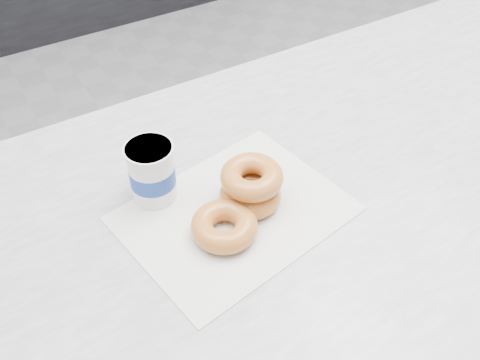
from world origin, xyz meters
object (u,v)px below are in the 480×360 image
object	(u,v)px
counter	(356,289)
donut_single	(224,226)
coffee_cup	(152,172)
donut_stack	(251,186)

from	to	relation	value
counter	donut_single	size ratio (longest dim) A/B	29.65
donut_single	coffee_cup	bearing A→B (deg)	113.46
donut_stack	counter	bearing A→B (deg)	-2.65
counter	donut_single	world-z (taller)	donut_single
donut_single	counter	bearing A→B (deg)	3.83
donut_stack	donut_single	bearing A→B (deg)	-151.49
donut_single	donut_stack	bearing A→B (deg)	28.51
counter	coffee_cup	bearing A→B (deg)	165.93
coffee_cup	donut_stack	bearing A→B (deg)	-24.62
donut_single	donut_stack	world-z (taller)	donut_stack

